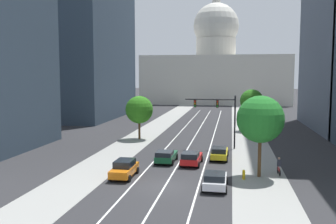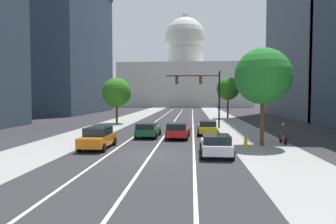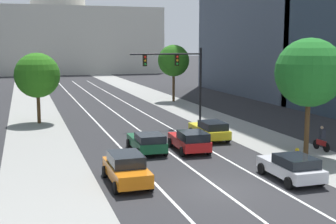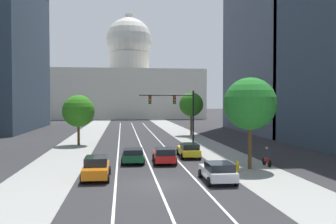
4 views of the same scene
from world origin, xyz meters
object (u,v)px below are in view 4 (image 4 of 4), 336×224
at_px(car_red, 164,155).
at_px(traffic_signal_mast, 177,108).
at_px(capitol_building, 129,84).
at_px(street_tree_near_right, 191,104).
at_px(car_orange, 96,167).
at_px(cyclist, 267,157).
at_px(street_tree_near_left, 78,111).
at_px(car_green, 133,155).
at_px(street_tree_far_right, 250,104).
at_px(car_yellow, 189,150).
at_px(car_white, 218,171).
at_px(fire_hydrant, 237,166).

xyz_separation_m(car_red, traffic_signal_mast, (2.63, 9.63, 4.12)).
bearing_deg(car_red, capitol_building, 3.37).
bearing_deg(street_tree_near_right, car_red, -106.11).
height_order(car_orange, traffic_signal_mast, traffic_signal_mast).
bearing_deg(capitol_building, cyclist, -83.76).
bearing_deg(cyclist, car_red, 70.49).
height_order(capitol_building, car_red, capitol_building).
bearing_deg(car_red, street_tree_near_left, 34.94).
height_order(car_green, street_tree_near_left, street_tree_near_left).
bearing_deg(car_red, street_tree_far_right, -114.65).
bearing_deg(car_orange, car_yellow, -43.76).
bearing_deg(car_yellow, traffic_signal_mast, 3.24).
height_order(car_white, traffic_signal_mast, traffic_signal_mast).
xyz_separation_m(car_orange, street_tree_near_left, (-3.67, 20.43, 3.59)).
relative_size(car_white, fire_hydrant, 4.54).
relative_size(car_yellow, street_tree_near_left, 0.72).
relative_size(capitol_building, street_tree_far_right, 6.30).
bearing_deg(street_tree_near_right, cyclist, -87.66).
relative_size(capitol_building, car_white, 11.69).
height_order(capitol_building, cyclist, capitol_building).
bearing_deg(car_white, car_orange, 76.24).
relative_size(car_orange, street_tree_near_left, 0.68).
relative_size(capitol_building, traffic_signal_mast, 6.97).
distance_m(car_red, cyclist, 9.06).
bearing_deg(car_green, street_tree_far_right, -111.94).
distance_m(car_green, car_yellow, 6.30).
relative_size(capitol_building, car_red, 11.21).
height_order(traffic_signal_mast, street_tree_far_right, street_tree_far_right).
bearing_deg(capitol_building, street_tree_near_left, -96.02).
bearing_deg(car_red, fire_hydrant, -128.74).
bearing_deg(fire_hydrant, capitol_building, 94.07).
bearing_deg(street_tree_far_right, cyclist, 26.83).
bearing_deg(fire_hydrant, street_tree_near_right, 85.90).
relative_size(car_red, fire_hydrant, 4.74).
bearing_deg(fire_hydrant, cyclist, 32.59).
xyz_separation_m(car_white, cyclist, (5.84, 5.38, 0.10)).
relative_size(car_red, street_tree_far_right, 0.56).
xyz_separation_m(capitol_building, street_tree_far_right, (8.21, -93.57, -6.01)).
bearing_deg(cyclist, traffic_signal_mast, 23.19).
xyz_separation_m(traffic_signal_mast, fire_hydrant, (2.71, -14.30, -4.43)).
height_order(traffic_signal_mast, street_tree_near_right, street_tree_near_right).
bearing_deg(car_orange, street_tree_near_left, 10.03).
xyz_separation_m(car_yellow, street_tree_near_right, (4.68, 22.82, 4.38)).
height_order(cyclist, street_tree_near_left, street_tree_near_left).
xyz_separation_m(car_orange, car_green, (2.85, 6.32, -0.09)).
relative_size(capitol_building, car_green, 11.20).
height_order(car_orange, street_tree_near_left, street_tree_near_left).
distance_m(traffic_signal_mast, fire_hydrant, 15.21).
relative_size(car_green, street_tree_near_right, 0.60).
bearing_deg(car_orange, car_red, -45.12).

